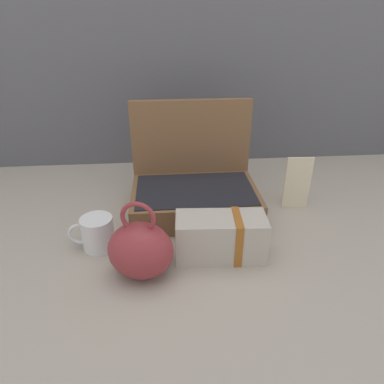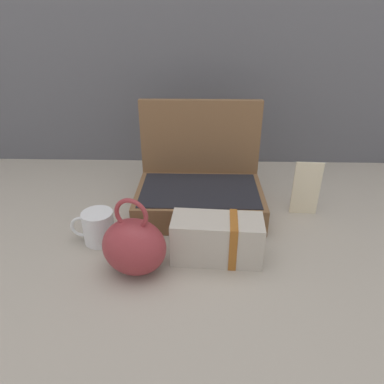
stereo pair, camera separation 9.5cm
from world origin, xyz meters
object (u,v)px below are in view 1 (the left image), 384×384
Objects in this scene: info_card_left at (297,183)px; teal_pouch_handbag at (141,250)px; open_suitcase at (194,187)px; coffee_mug at (97,233)px; cream_toiletry_bag at (222,237)px.

teal_pouch_handbag is at bearing -145.07° from info_card_left.
info_card_left is (0.50, 0.30, 0.01)m from teal_pouch_handbag.
open_suitcase reaches higher than info_card_left.
teal_pouch_handbag is at bearing -44.21° from coffee_mug.
teal_pouch_handbag is (-0.16, -0.32, -0.00)m from open_suitcase.
teal_pouch_handbag is at bearing -164.27° from cream_toiletry_bag.
open_suitcase reaches higher than teal_pouch_handbag.
teal_pouch_handbag is at bearing -116.27° from open_suitcase.
coffee_mug is (-0.13, 0.12, -0.03)m from teal_pouch_handbag.
coffee_mug is 0.70× the size of info_card_left.
coffee_mug is 0.65m from info_card_left.
open_suitcase is 1.91× the size of teal_pouch_handbag.
open_suitcase is 0.35m from coffee_mug.
teal_pouch_handbag is 1.68× the size of coffee_mug.
teal_pouch_handbag is 0.18m from coffee_mug.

